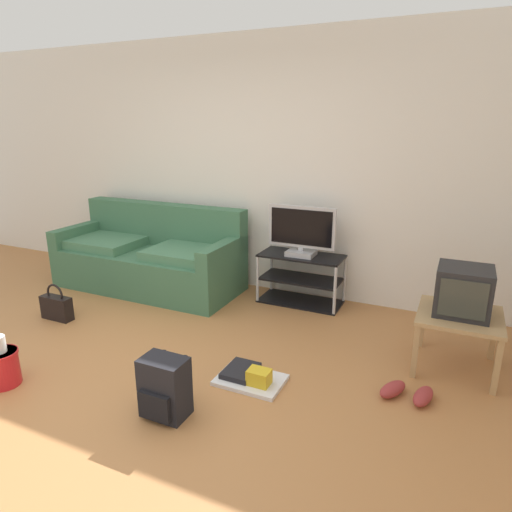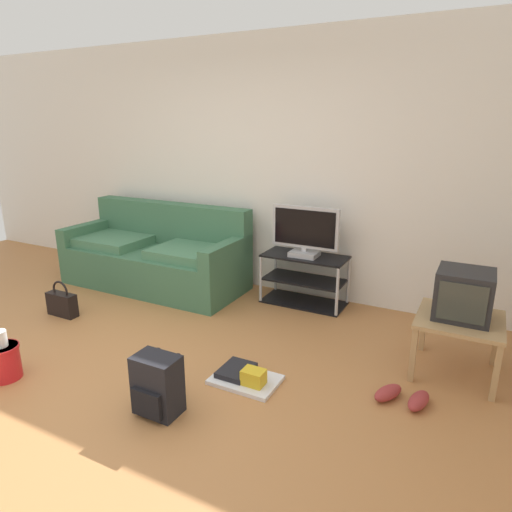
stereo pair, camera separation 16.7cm
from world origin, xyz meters
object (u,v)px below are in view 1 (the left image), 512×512
object	(u,v)px
cleaning_bucket	(2,365)
floor_tray	(250,377)
tv_stand	(301,279)
backpack	(165,388)
crt_tv	(463,291)
sneakers_pair	(408,393)
side_table	(459,321)
flat_tv	(302,232)
handbag	(57,307)
couch	(151,258)

from	to	relation	value
cleaning_bucket	floor_tray	distance (m)	1.78
tv_stand	backpack	world-z (taller)	tv_stand
crt_tv	backpack	xyz separation A→B (m)	(-1.67, -1.43, -0.43)
crt_tv	sneakers_pair	world-z (taller)	crt_tv
cleaning_bucket	floor_tray	world-z (taller)	cleaning_bucket
cleaning_bucket	side_table	bearing A→B (deg)	28.74
cleaning_bucket	crt_tv	bearing A→B (deg)	28.98
tv_stand	flat_tv	bearing A→B (deg)	-90.00
handbag	backpack	bearing A→B (deg)	-23.17
backpack	floor_tray	size ratio (longest dim) A/B	0.83
flat_tv	cleaning_bucket	xyz separation A→B (m)	(-1.43, -2.34, -0.61)
side_table	crt_tv	xyz separation A→B (m)	(0.00, 0.02, 0.24)
couch	handbag	xyz separation A→B (m)	(-0.26, -1.13, -0.21)
cleaning_bucket	sneakers_pair	size ratio (longest dim) A/B	0.98
tv_stand	side_table	size ratio (longest dim) A/B	1.44
backpack	floor_tray	world-z (taller)	backpack
couch	cleaning_bucket	xyz separation A→B (m)	(0.29, -2.11, -0.18)
cleaning_bucket	floor_tray	xyz separation A→B (m)	(1.60, 0.77, -0.12)
flat_tv	side_table	bearing A→B (deg)	-25.74
handbag	crt_tv	bearing A→B (deg)	10.50
flat_tv	crt_tv	size ratio (longest dim) A/B	1.82
cleaning_bucket	handbag	bearing A→B (deg)	119.31
couch	sneakers_pair	size ratio (longest dim) A/B	5.41
crt_tv	floor_tray	bearing A→B (deg)	-147.48
tv_stand	sneakers_pair	bearing A→B (deg)	-46.77
crt_tv	handbag	world-z (taller)	crt_tv
handbag	flat_tv	bearing A→B (deg)	34.48
couch	backpack	distance (m)	2.47
couch	handbag	world-z (taller)	couch
couch	sneakers_pair	distance (m)	3.16
tv_stand	floor_tray	xyz separation A→B (m)	(0.17, -1.59, -0.22)
backpack	cleaning_bucket	bearing A→B (deg)	179.06
crt_tv	sneakers_pair	distance (m)	0.87
flat_tv	handbag	distance (m)	2.49
couch	sneakers_pair	xyz separation A→B (m)	(2.96, -1.07, -0.29)
side_table	backpack	bearing A→B (deg)	-139.81
side_table	crt_tv	size ratio (longest dim) A/B	1.56
crt_tv	cleaning_bucket	bearing A→B (deg)	-151.02
handbag	cleaning_bucket	bearing A→B (deg)	-60.69
flat_tv	sneakers_pair	distance (m)	1.94
crt_tv	cleaning_bucket	world-z (taller)	crt_tv
tv_stand	flat_tv	distance (m)	0.51
tv_stand	sneakers_pair	xyz separation A→B (m)	(1.24, -1.32, -0.21)
sneakers_pair	floor_tray	bearing A→B (deg)	-166.00
couch	flat_tv	distance (m)	1.79
side_table	floor_tray	xyz separation A→B (m)	(-1.34, -0.84, -0.35)
flat_tv	cleaning_bucket	bearing A→B (deg)	-121.39
backpack	floor_tray	bearing A→B (deg)	50.16
cleaning_bucket	floor_tray	size ratio (longest dim) A/B	0.78
couch	flat_tv	size ratio (longest dim) A/B	3.01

